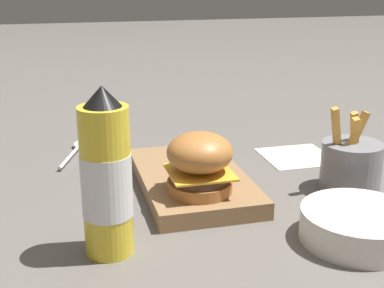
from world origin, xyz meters
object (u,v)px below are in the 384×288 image
(ketchup_bottle, at_px, (106,179))
(serving_board, at_px, (192,180))
(side_bowl, at_px, (359,225))
(fries_basket, at_px, (351,165))
(spoon, at_px, (78,147))
(burger, at_px, (203,162))

(ketchup_bottle, bearing_deg, serving_board, 138.67)
(side_bowl, bearing_deg, fries_basket, 153.63)
(fries_basket, height_order, spoon, fries_basket)
(ketchup_bottle, bearing_deg, fries_basket, 104.81)
(burger, distance_m, ketchup_bottle, 0.18)
(fries_basket, xyz_separation_m, spoon, (-0.32, -0.42, -0.04))
(ketchup_bottle, height_order, spoon, ketchup_bottle)
(burger, height_order, ketchup_bottle, ketchup_bottle)
(ketchup_bottle, bearing_deg, spoon, -177.62)
(ketchup_bottle, height_order, fries_basket, ketchup_bottle)
(spoon, bearing_deg, fries_basket, -107.99)
(ketchup_bottle, xyz_separation_m, spoon, (-0.42, -0.02, -0.09))
(burger, height_order, fries_basket, fries_basket)
(serving_board, bearing_deg, side_bowl, 36.56)
(burger, height_order, spoon, burger)
(side_bowl, xyz_separation_m, spoon, (-0.48, -0.34, -0.02))
(serving_board, relative_size, ketchup_bottle, 1.35)
(ketchup_bottle, bearing_deg, burger, 122.73)
(serving_board, distance_m, ketchup_bottle, 0.25)
(serving_board, bearing_deg, ketchup_bottle, -41.33)
(burger, xyz_separation_m, ketchup_bottle, (0.10, -0.15, 0.03))
(serving_board, relative_size, side_bowl, 1.87)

